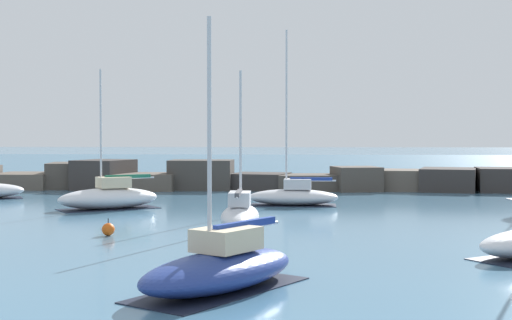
# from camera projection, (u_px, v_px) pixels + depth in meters

# --- Properties ---
(open_sea_beyond) EXTENTS (400.00, 116.00, 0.01)m
(open_sea_beyond) POSITION_uv_depth(u_px,v_px,m) (289.00, 163.00, 117.46)
(open_sea_beyond) COLOR #386684
(open_sea_beyond) RESTS_ON ground
(breakwater_jetty) EXTENTS (58.57, 7.00, 2.40)m
(breakwater_jetty) POSITION_uv_depth(u_px,v_px,m) (271.00, 179.00, 57.46)
(breakwater_jetty) COLOR #4C443D
(breakwater_jetty) RESTS_ON ground
(sailboat_moored_2) EXTENTS (5.15, 6.33, 7.50)m
(sailboat_moored_2) POSITION_uv_depth(u_px,v_px,m) (221.00, 267.00, 19.75)
(sailboat_moored_2) COLOR navy
(sailboat_moored_2) RESTS_ON ground
(sailboat_moored_3) EXTENTS (2.00, 5.83, 7.37)m
(sailboat_moored_3) POSITION_uv_depth(u_px,v_px,m) (240.00, 215.00, 33.07)
(sailboat_moored_3) COLOR white
(sailboat_moored_3) RESTS_ON ground
(sailboat_moored_6) EXTENTS (5.66, 2.45, 10.91)m
(sailboat_moored_6) POSITION_uv_depth(u_px,v_px,m) (294.00, 195.00, 44.40)
(sailboat_moored_6) COLOR silver
(sailboat_moored_6) RESTS_ON ground
(sailboat_moored_7) EXTENTS (6.33, 5.39, 8.25)m
(sailboat_moored_7) POSITION_uv_depth(u_px,v_px,m) (109.00, 197.00, 42.13)
(sailboat_moored_7) COLOR white
(sailboat_moored_7) RESTS_ON ground
(mooring_buoy_orange_near) EXTENTS (0.55, 0.55, 0.75)m
(mooring_buoy_orange_near) POSITION_uv_depth(u_px,v_px,m) (108.00, 229.00, 30.65)
(mooring_buoy_orange_near) COLOR #EA5914
(mooring_buoy_orange_near) RESTS_ON ground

